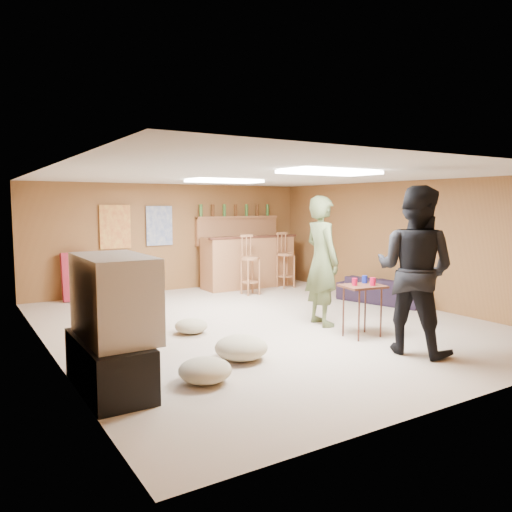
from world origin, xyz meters
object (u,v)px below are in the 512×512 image
person_black (415,270)px  tray_table (362,311)px  person_olive (322,261)px  sofa (382,290)px  tv_body (114,297)px  bar_counter (248,262)px

person_black → tray_table: size_ratio=2.84×
person_olive → person_black: person_black is taller
sofa → tray_table: (-1.98, -1.56, 0.12)m
person_olive → tray_table: bearing=-171.5°
tv_body → bar_counter: (4.15, 4.45, -0.35)m
person_olive → person_black: bearing=-171.4°
person_olive → person_black: size_ratio=0.95×
tv_body → person_black: size_ratio=0.55×
person_olive → sofa: 2.25m
tv_body → person_olive: size_ratio=0.58×
bar_counter → tray_table: bar_counter is taller
tv_body → person_olive: 3.49m
tv_body → person_olive: (3.35, 0.98, 0.05)m
tv_body → bar_counter: bearing=47.0°
tv_body → sofa: 5.65m
tv_body → tray_table: size_ratio=1.56×
tv_body → tray_table: 3.41m
person_olive → sofa: person_olive is taller
person_black → sofa: person_black is taller
person_olive → sofa: bearing=-63.1°
person_olive → tv_body: bearing=113.3°
tv_body → bar_counter: tv_body is taller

